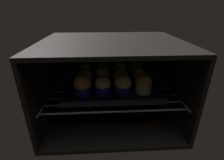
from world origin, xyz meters
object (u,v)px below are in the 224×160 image
object	(u,v)px
muffin_row0_col0	(83,85)
muffin_row0_col3	(144,84)
muffin_row2_col2	(120,70)
muffin_row2_col3	(136,70)
muffin_row1_col1	(102,77)
muffin_row1_col2	(120,77)
muffin_row0_col1	(103,86)
muffin_row2_col1	(103,71)
muffin_row2_col0	(86,71)
muffin_row0_col2	(123,84)
baking_tray	(112,85)
muffin_row1_col3	(139,76)
muffin_row1_col0	(85,78)

from	to	relation	value
muffin_row0_col0	muffin_row0_col3	distance (cm)	25.12
muffin_row2_col2	muffin_row2_col3	xyz separation A→B (cm)	(8.26, 0.13, 0.00)
muffin_row1_col1	muffin_row1_col2	size ratio (longest dim) A/B	1.04
muffin_row0_col1	muffin_row2_col1	size ratio (longest dim) A/B	0.91
muffin_row2_col1	muffin_row2_col2	size ratio (longest dim) A/B	0.98
muffin_row0_col0	muffin_row0_col3	bearing A→B (deg)	1.17
muffin_row0_col1	muffin_row2_col0	size ratio (longest dim) A/B	0.93
muffin_row0_col1	muffin_row2_col1	distance (cm)	16.27
muffin_row2_col1	muffin_row2_col3	world-z (taller)	muffin_row2_col1
muffin_row0_col1	muffin_row0_col2	size ratio (longest dim) A/B	0.89
muffin_row1_col2	muffin_row2_col0	xyz separation A→B (cm)	(-16.40, 8.83, 0.05)
muffin_row2_col0	muffin_row2_col3	world-z (taller)	muffin_row2_col0
baking_tray	muffin_row1_col3	size ratio (longest dim) A/B	4.96
muffin_row0_col0	muffin_row2_col1	size ratio (longest dim) A/B	1.04
muffin_row1_col2	muffin_row2_col2	xyz separation A→B (cm)	(0.45, 8.38, 0.28)
muffin_row1_col3	muffin_row2_col0	bearing A→B (deg)	161.24
baking_tray	muffin_row1_col1	world-z (taller)	muffin_row1_col1
muffin_row0_col2	muffin_row2_col1	xyz separation A→B (cm)	(-8.09, 16.08, -0.04)
muffin_row0_col3	muffin_row1_col0	size ratio (longest dim) A/B	1.12
baking_tray	muffin_row1_col1	distance (cm)	6.23
muffin_row1_col1	muffin_row1_col0	bearing A→B (deg)	-178.62
muffin_row1_col1	muffin_row0_col2	bearing A→B (deg)	-45.09
muffin_row0_col3	muffin_row1_col1	world-z (taller)	muffin_row0_col3
muffin_row2_col1	muffin_row2_col2	world-z (taller)	muffin_row2_col2
muffin_row1_col1	muffin_row1_col2	distance (cm)	8.24
muffin_row0_col3	muffin_row1_col2	distance (cm)	11.86
muffin_row0_col2	muffin_row2_col1	size ratio (longest dim) A/B	1.02
muffin_row0_col1	muffin_row0_col0	bearing A→B (deg)	-178.49
muffin_row0_col0	muffin_row1_col3	size ratio (longest dim) A/B	1.05
muffin_row0_col3	muffin_row2_col0	xyz separation A→B (cm)	(-25.30, 16.66, -0.28)
muffin_row2_col2	muffin_row2_col0	bearing A→B (deg)	178.46
muffin_row1_col0	muffin_row2_col0	size ratio (longest dim) A/B	0.95
muffin_row0_col1	muffin_row1_col1	size ratio (longest dim) A/B	0.95
muffin_row1_col3	muffin_row2_col0	distance (cm)	26.55
muffin_row1_col3	muffin_row2_col0	size ratio (longest dim) A/B	1.00
muffin_row1_col2	muffin_row0_col2	bearing A→B (deg)	-88.57
baking_tray	muffin_row2_col3	distance (cm)	15.65
muffin_row0_col3	muffin_row2_col1	world-z (taller)	muffin_row0_col3
muffin_row0_col0	muffin_row0_col2	bearing A→B (deg)	1.39
muffin_row2_col0	muffin_row2_col2	world-z (taller)	muffin_row2_col2
muffin_row2_col3	baking_tray	bearing A→B (deg)	-146.48
muffin_row0_col3	muffin_row2_col2	xyz separation A→B (cm)	(-8.46, 16.21, -0.04)
muffin_row1_col2	muffin_row2_col1	world-z (taller)	muffin_row2_col1
muffin_row0_col2	muffin_row0_col1	bearing A→B (deg)	-178.73
muffin_row0_col1	muffin_row0_col3	size ratio (longest dim) A/B	0.87
muffin_row1_col1	muffin_row2_col0	bearing A→B (deg)	134.47
muffin_row0_col1	muffin_row2_col3	size ratio (longest dim) A/B	0.94
muffin_row1_col0	muffin_row0_col0	bearing A→B (deg)	-91.32
muffin_row0_col3	muffin_row1_col2	world-z (taller)	muffin_row0_col3
muffin_row2_col2	muffin_row1_col0	bearing A→B (deg)	-153.89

